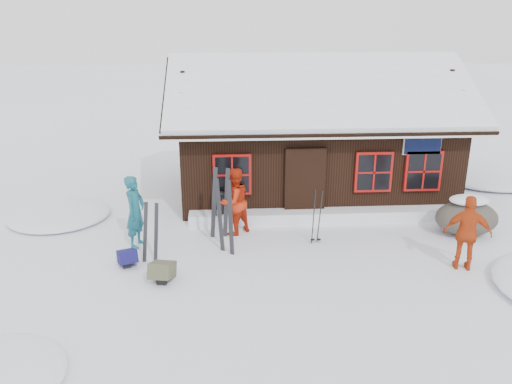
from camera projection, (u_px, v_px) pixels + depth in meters
ground at (282, 258)px, 11.70m from camera, size 120.00×120.00×0.00m
mountain_hut at (312, 144)px, 16.00m from camera, size 8.90×6.09×4.42m
snow_drift at (326, 215)px, 13.86m from camera, size 7.60×0.60×0.35m
snow_mounds at (334, 226)px, 13.56m from camera, size 20.60×13.20×0.48m
skier_teal at (135, 212)px, 12.09m from camera, size 0.61×0.76×1.80m
skier_orange_left at (234, 201)px, 12.84m from camera, size 1.09×1.06×1.76m
skier_orange_right at (467, 233)px, 10.94m from camera, size 1.09×0.72×1.72m
skier_crouched at (222, 208)px, 13.54m from camera, size 0.56×0.51×0.95m
boulder at (467, 217)px, 12.93m from camera, size 1.61×1.21×0.94m
ski_pair_left at (151, 233)px, 11.34m from camera, size 0.46×0.11×1.50m
ski_pair_mid at (225, 218)px, 11.75m from camera, size 0.44×0.32×1.88m
ski_pair_right at (220, 204)px, 12.61m from camera, size 0.54×0.13×1.91m
ski_poles at (317, 218)px, 12.34m from camera, size 0.25×0.13×1.42m
backpack_blue at (128, 259)px, 11.33m from camera, size 0.56×0.64×0.29m
backpack_olive at (162, 274)px, 10.63m from camera, size 0.57×0.69×0.33m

